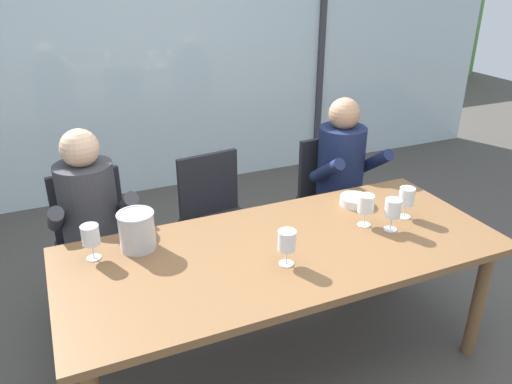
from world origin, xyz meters
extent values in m
plane|color=#4C4742|center=(0.00, 1.00, 0.00)|extent=(14.00, 14.00, 0.00)
cube|color=silver|center=(0.00, 2.56, 1.30)|extent=(7.38, 0.03, 2.60)
cube|color=#38383D|center=(1.66, 2.54, 1.30)|extent=(0.06, 0.06, 2.60)
cube|color=#568942|center=(0.00, 6.51, 0.78)|extent=(13.38, 2.40, 1.56)
cube|color=brown|center=(0.00, 0.00, 0.70)|extent=(2.18, 0.93, 0.04)
cylinder|color=brown|center=(0.99, -0.36, 0.34)|extent=(0.07, 0.07, 0.68)
cylinder|color=brown|center=(-0.99, 0.36, 0.34)|extent=(0.07, 0.07, 0.68)
cylinder|color=brown|center=(0.99, 0.36, 0.34)|extent=(0.07, 0.07, 0.68)
cube|color=#232328|center=(-0.81, 0.81, 0.44)|extent=(0.47, 0.47, 0.03)
cube|color=#232328|center=(-0.83, 1.01, 0.66)|extent=(0.42, 0.07, 0.42)
cylinder|color=#232328|center=(-0.99, 0.61, 0.21)|extent=(0.04, 0.04, 0.43)
cylinder|color=#232328|center=(-0.61, 0.64, 0.21)|extent=(0.04, 0.04, 0.43)
cylinder|color=#232328|center=(-1.02, 0.99, 0.21)|extent=(0.04, 0.04, 0.43)
cylinder|color=#232328|center=(-0.64, 1.02, 0.21)|extent=(0.04, 0.04, 0.43)
cube|color=#232328|center=(-0.04, 0.80, 0.44)|extent=(0.49, 0.49, 0.03)
cube|color=#232328|center=(-0.06, 1.00, 0.66)|extent=(0.42, 0.09, 0.42)
cylinder|color=#232328|center=(-0.20, 0.59, 0.21)|extent=(0.04, 0.04, 0.43)
cylinder|color=#232328|center=(0.17, 0.63, 0.21)|extent=(0.04, 0.04, 0.43)
cylinder|color=#232328|center=(-0.25, 0.96, 0.21)|extent=(0.04, 0.04, 0.43)
cylinder|color=#232328|center=(0.13, 1.01, 0.21)|extent=(0.04, 0.04, 0.43)
cube|color=#232328|center=(0.83, 0.79, 0.44)|extent=(0.47, 0.47, 0.03)
cube|color=#232328|center=(0.82, 0.99, 0.66)|extent=(0.42, 0.06, 0.42)
cylinder|color=#232328|center=(0.65, 0.58, 0.21)|extent=(0.04, 0.04, 0.43)
cylinder|color=#232328|center=(1.03, 0.61, 0.21)|extent=(0.04, 0.04, 0.43)
cylinder|color=#232328|center=(0.63, 0.96, 0.21)|extent=(0.04, 0.04, 0.43)
cylinder|color=#232328|center=(1.01, 0.99, 0.21)|extent=(0.04, 0.04, 0.43)
cylinder|color=#38383D|center=(-0.83, 0.81, 0.73)|extent=(0.34, 0.34, 0.52)
sphere|color=#DBAD89|center=(-0.83, 0.81, 1.09)|extent=(0.21, 0.21, 0.21)
cube|color=#47423D|center=(-0.91, 0.61, 0.47)|extent=(0.15, 0.41, 0.13)
cube|color=#47423D|center=(-0.73, 0.62, 0.47)|extent=(0.15, 0.41, 0.13)
cylinder|color=#47423D|center=(-0.90, 0.41, 0.23)|extent=(0.10, 0.10, 0.45)
cylinder|color=#47423D|center=(-0.72, 0.42, 0.23)|extent=(0.10, 0.10, 0.45)
cylinder|color=#38383D|center=(-1.01, 0.68, 0.76)|extent=(0.10, 0.33, 0.26)
cylinder|color=#38383D|center=(-0.64, 0.71, 0.76)|extent=(0.10, 0.33, 0.26)
cylinder|color=#192347|center=(0.84, 0.81, 0.73)|extent=(0.33, 0.33, 0.52)
sphere|color=tan|center=(0.84, 0.81, 1.09)|extent=(0.21, 0.21, 0.21)
cube|color=#47423D|center=(0.75, 0.61, 0.47)|extent=(0.14, 0.40, 0.13)
cube|color=#47423D|center=(0.93, 0.62, 0.47)|extent=(0.14, 0.40, 0.13)
cylinder|color=#47423D|center=(0.76, 0.41, 0.23)|extent=(0.10, 0.10, 0.45)
cylinder|color=#47423D|center=(0.94, 0.42, 0.23)|extent=(0.10, 0.10, 0.45)
cylinder|color=#192347|center=(0.65, 0.69, 0.76)|extent=(0.09, 0.33, 0.26)
cylinder|color=#192347|center=(1.03, 0.70, 0.76)|extent=(0.09, 0.33, 0.26)
cylinder|color=#B7B7BC|center=(-0.66, 0.28, 0.81)|extent=(0.17, 0.17, 0.19)
torus|color=silver|center=(-0.66, 0.28, 0.91)|extent=(0.18, 0.18, 0.01)
cylinder|color=silver|center=(0.58, 0.26, 0.75)|extent=(0.17, 0.17, 0.05)
cylinder|color=silver|center=(0.75, 0.02, 0.72)|extent=(0.07, 0.07, 0.00)
cylinder|color=silver|center=(0.75, 0.02, 0.76)|extent=(0.01, 0.01, 0.07)
cylinder|color=silver|center=(0.75, 0.02, 0.85)|extent=(0.08, 0.08, 0.09)
cylinder|color=#E0D184|center=(0.75, 0.02, 0.82)|extent=(0.07, 0.07, 0.04)
cylinder|color=silver|center=(0.49, 0.03, 0.72)|extent=(0.07, 0.07, 0.00)
cylinder|color=silver|center=(0.49, 0.03, 0.76)|extent=(0.01, 0.01, 0.07)
cylinder|color=silver|center=(0.49, 0.03, 0.85)|extent=(0.08, 0.08, 0.09)
cylinder|color=#560C1E|center=(0.49, 0.03, 0.82)|extent=(0.07, 0.07, 0.04)
cylinder|color=silver|center=(-0.87, 0.27, 0.72)|extent=(0.07, 0.07, 0.00)
cylinder|color=silver|center=(-0.87, 0.27, 0.76)|extent=(0.01, 0.01, 0.07)
cylinder|color=silver|center=(-0.87, 0.27, 0.85)|extent=(0.08, 0.08, 0.09)
cylinder|color=maroon|center=(-0.87, 0.27, 0.82)|extent=(0.07, 0.07, 0.04)
cylinder|color=silver|center=(0.59, -0.06, 0.72)|extent=(0.07, 0.07, 0.00)
cylinder|color=silver|center=(0.59, -0.06, 0.76)|extent=(0.01, 0.01, 0.07)
cylinder|color=silver|center=(0.59, -0.06, 0.85)|extent=(0.08, 0.08, 0.09)
cylinder|color=maroon|center=(0.59, -0.06, 0.82)|extent=(0.07, 0.07, 0.04)
cylinder|color=silver|center=(-0.06, -0.14, 0.72)|extent=(0.07, 0.07, 0.00)
cylinder|color=silver|center=(-0.06, -0.14, 0.76)|extent=(0.01, 0.01, 0.07)
cylinder|color=silver|center=(-0.06, -0.14, 0.85)|extent=(0.08, 0.08, 0.09)
cylinder|color=#560C1E|center=(-0.06, -0.14, 0.82)|extent=(0.07, 0.07, 0.04)
camera|label=1|loc=(-0.98, -1.89, 2.00)|focal=35.15mm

